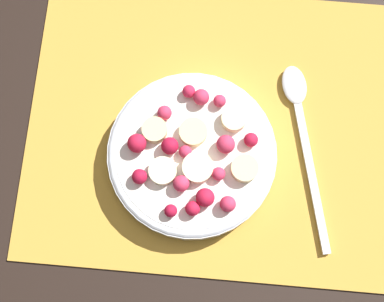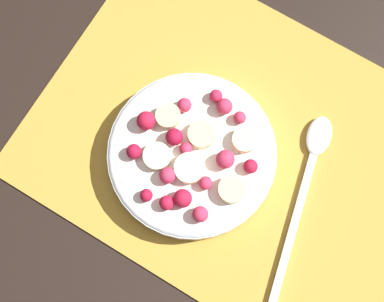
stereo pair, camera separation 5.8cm
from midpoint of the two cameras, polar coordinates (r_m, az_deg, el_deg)
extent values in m
plane|color=black|center=(0.63, 1.64, 1.82)|extent=(3.00, 3.00, 0.00)
cube|color=gold|center=(0.62, 1.65, 1.89)|extent=(0.47, 0.35, 0.01)
cylinder|color=silver|center=(0.60, -2.69, -1.09)|extent=(0.19, 0.19, 0.03)
torus|color=silver|center=(0.59, -2.73, -0.90)|extent=(0.19, 0.19, 0.01)
cylinder|color=white|center=(0.59, -2.75, -0.80)|extent=(0.17, 0.17, 0.00)
cylinder|color=beige|center=(0.59, 1.37, 3.25)|extent=(0.04, 0.04, 0.01)
cylinder|color=beige|center=(0.59, -6.74, 1.61)|extent=(0.04, 0.04, 0.01)
cylinder|color=#F4EAB7|center=(0.57, -2.21, -2.43)|extent=(0.04, 0.04, 0.01)
cylinder|color=#F4EAB7|center=(0.58, -5.94, -2.77)|extent=(0.03, 0.03, 0.01)
cylinder|color=beige|center=(0.57, 2.84, -2.52)|extent=(0.04, 0.04, 0.01)
cylinder|color=beige|center=(0.58, -2.63, 1.40)|extent=(0.04, 0.04, 0.01)
sphere|color=#D12347|center=(0.60, -3.06, 5.78)|extent=(0.01, 0.01, 0.01)
sphere|color=#DB3356|center=(0.57, 0.76, -6.30)|extent=(0.02, 0.02, 0.02)
sphere|color=red|center=(0.57, -2.80, -6.79)|extent=(0.02, 0.02, 0.02)
sphere|color=red|center=(0.58, 3.56, 0.58)|extent=(0.02, 0.02, 0.02)
sphere|color=#DB3356|center=(0.58, 0.83, 0.10)|extent=(0.02, 0.02, 0.02)
sphere|color=#DB3356|center=(0.59, -5.72, 3.27)|extent=(0.02, 0.02, 0.02)
sphere|color=red|center=(0.57, -1.45, -5.63)|extent=(0.02, 0.02, 0.02)
sphere|color=#DB3356|center=(0.57, 0.03, -3.09)|extent=(0.01, 0.01, 0.01)
sphere|color=#B21433|center=(0.57, -5.15, -7.02)|extent=(0.01, 0.01, 0.01)
sphere|color=#DB3356|center=(0.57, -4.01, -4.12)|extent=(0.02, 0.02, 0.02)
sphere|color=#DB3356|center=(0.59, -1.74, 5.17)|extent=(0.02, 0.02, 0.02)
sphere|color=#B21433|center=(0.58, -5.18, -0.08)|extent=(0.02, 0.02, 0.02)
sphere|color=#B21433|center=(0.58, -8.42, -3.35)|extent=(0.02, 0.02, 0.02)
sphere|color=red|center=(0.58, -8.68, 0.20)|extent=(0.02, 0.02, 0.02)
sphere|color=#DB3356|center=(0.58, -3.51, -0.71)|extent=(0.01, 0.01, 0.01)
sphere|color=#DB3356|center=(0.59, 0.25, 4.77)|extent=(0.01, 0.01, 0.01)
cube|color=silver|center=(0.62, 10.11, -3.23)|extent=(0.05, 0.17, 0.00)
ellipsoid|color=silver|center=(0.64, 8.38, 6.44)|extent=(0.04, 0.05, 0.01)
camera|label=1|loc=(0.03, -92.93, -12.68)|focal=50.00mm
camera|label=2|loc=(0.03, 87.07, 12.68)|focal=50.00mm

